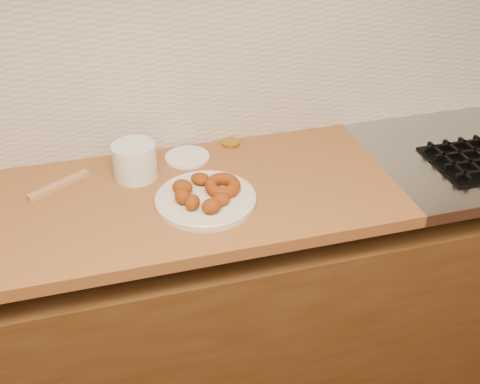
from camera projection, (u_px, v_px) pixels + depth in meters
name	position (u px, v px, depth m)	size (l,w,h in m)	color
wall_back	(206.00, 11.00, 1.75)	(4.00, 0.02, 2.70)	tan
base_cabinet	(233.00, 303.00, 2.03)	(3.60, 0.60, 0.77)	#55381F
butcher_block	(14.00, 223.00, 1.62)	(2.30, 0.62, 0.04)	brown
backsplash	(208.00, 59.00, 1.82)	(3.60, 0.02, 0.60)	beige
donut_plate	(206.00, 199.00, 1.67)	(0.30, 0.30, 0.02)	beige
ring_donut	(222.00, 186.00, 1.68)	(0.11, 0.11, 0.04)	maroon
fried_dough_chunks	(197.00, 194.00, 1.64)	(0.18, 0.23, 0.05)	maroon
plastic_tub	(135.00, 161.00, 1.76)	(0.14, 0.14, 0.11)	silver
tub_lid	(187.00, 157.00, 1.88)	(0.15, 0.15, 0.01)	silver
brass_jar_lid	(230.00, 143.00, 1.96)	(0.07, 0.07, 0.01)	#B78E29
wooden_utensil	(59.00, 185.00, 1.73)	(0.21, 0.03, 0.02)	#A5774E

